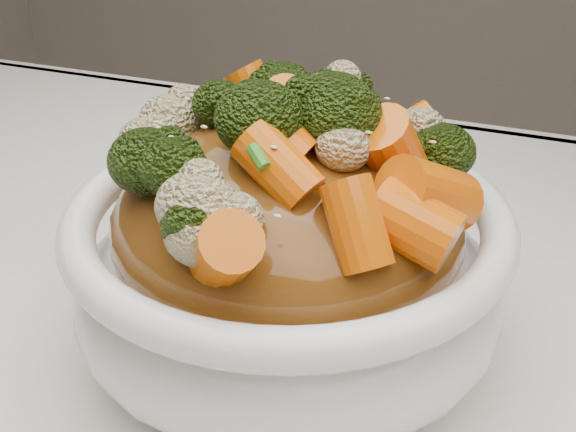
% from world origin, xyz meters
% --- Properties ---
extents(tablecloth, '(1.20, 0.80, 0.04)m').
position_xyz_m(tablecloth, '(0.00, 0.00, 0.73)').
color(tablecloth, silver).
rests_on(tablecloth, dining_table).
extents(bowl, '(0.30, 0.30, 0.09)m').
position_xyz_m(bowl, '(-0.01, 0.03, 0.80)').
color(bowl, white).
rests_on(bowl, tablecloth).
extents(sauce_base, '(0.24, 0.24, 0.10)m').
position_xyz_m(sauce_base, '(-0.01, 0.03, 0.83)').
color(sauce_base, '#603610').
rests_on(sauce_base, bowl).
extents(carrots, '(0.24, 0.24, 0.05)m').
position_xyz_m(carrots, '(-0.01, 0.03, 0.89)').
color(carrots, '#DB5F07').
rests_on(carrots, sauce_base).
extents(broccoli, '(0.24, 0.24, 0.05)m').
position_xyz_m(broccoli, '(-0.01, 0.03, 0.89)').
color(broccoli, black).
rests_on(broccoli, sauce_base).
extents(cauliflower, '(0.24, 0.24, 0.04)m').
position_xyz_m(cauliflower, '(-0.01, 0.03, 0.89)').
color(cauliflower, '#C7B988').
rests_on(cauliflower, sauce_base).
extents(scallions, '(0.18, 0.18, 0.02)m').
position_xyz_m(scallions, '(-0.01, 0.03, 0.90)').
color(scallions, '#33871F').
rests_on(scallions, sauce_base).
extents(sesame_seeds, '(0.21, 0.21, 0.01)m').
position_xyz_m(sesame_seeds, '(-0.01, 0.03, 0.90)').
color(sesame_seeds, beige).
rests_on(sesame_seeds, sauce_base).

